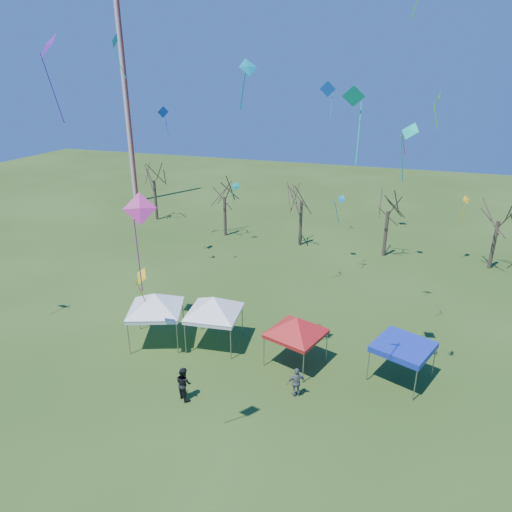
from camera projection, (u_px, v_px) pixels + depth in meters
The scene contains 27 objects.
ground at pixel (235, 396), 24.92m from camera, with size 140.00×140.00×0.00m, color #2B4817.
radio_mast at pixel (127, 106), 58.55m from camera, with size 0.70×0.70×25.00m, color silver.
tree_0 at pixel (153, 166), 52.82m from camera, with size 3.83×3.83×8.44m.
tree_1 at pixel (224, 183), 47.65m from camera, with size 3.42×3.42×7.54m.
tree_2 at pixel (302, 185), 44.70m from camera, with size 3.71×3.71×8.18m.
tree_3 at pixel (390, 194), 41.96m from camera, with size 3.59×3.59×7.91m.
tree_4 at pixel (502, 203), 39.13m from camera, with size 3.58×3.58×7.89m.
tent_white_west at pixel (154, 297), 28.90m from camera, with size 4.27×4.27×4.02m.
tent_white_mid at pixel (214, 300), 28.62m from camera, with size 4.43×4.43×3.93m.
tent_red at pixel (297, 321), 26.70m from camera, with size 3.93×3.93×3.65m.
tent_blue at pixel (403, 347), 25.60m from camera, with size 3.78×3.78×2.30m.
person_grey at pixel (297, 383), 24.64m from camera, with size 1.02×0.43×1.75m, color slate.
person_dark at pixel (184, 383), 24.43m from camera, with size 0.94×0.73×1.93m, color black.
kite_12 at pixel (466, 201), 40.47m from camera, with size 0.99×0.99×2.67m.
kite_13 at pixel (236, 187), 45.32m from camera, with size 0.95×0.67×2.38m.
kite_8 at pixel (47, 46), 22.81m from camera, with size 1.87×1.77×4.47m.
kite_17 at pixel (410, 132), 21.74m from camera, with size 1.19×1.11×2.96m.
kite_5 at pixel (140, 210), 16.00m from camera, with size 1.34×1.11×3.87m.
kite_0 at pixel (354, 98), 16.86m from camera, with size 0.89×0.62×2.92m.
kite_2 at pixel (163, 112), 42.65m from camera, with size 0.97×1.11×2.83m.
kite_19 at pixel (408, 133), 37.29m from camera, with size 0.90×0.84×2.27m.
kite_11 at pixel (328, 89), 32.20m from camera, with size 1.15×0.69×2.54m.
kite_1 at pixel (141, 276), 25.23m from camera, with size 1.12×0.94×2.24m.
kite_7 at pixel (115, 41), 34.24m from camera, with size 0.92×1.19×3.24m.
kite_25 at pixel (438, 99), 18.70m from camera, with size 0.34×0.72×1.63m.
kite_22 at pixel (341, 200), 40.78m from camera, with size 1.03×0.94×2.80m.
kite_27 at pixel (248, 68), 19.80m from camera, with size 1.02×1.02×2.16m.
Camera 1 is at (7.63, -18.82, 16.39)m, focal length 32.00 mm.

